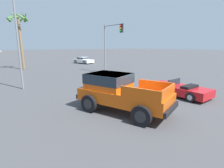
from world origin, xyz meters
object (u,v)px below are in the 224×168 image
object	(u,v)px
orange_pickup_truck	(118,90)
street_lamp_post	(16,21)
red_convertible_car	(180,89)
traffic_light_main	(111,39)
parked_car_white	(83,60)
palm_tree_tall	(19,27)

from	to	relation	value
orange_pickup_truck	street_lamp_post	distance (m)	9.72
red_convertible_car	traffic_light_main	world-z (taller)	traffic_light_main
red_convertible_car	street_lamp_post	bearing A→B (deg)	132.51
parked_car_white	palm_tree_tall	size ratio (longest dim) A/B	0.56
orange_pickup_truck	street_lamp_post	bearing A→B (deg)	91.50
red_convertible_car	palm_tree_tall	bearing A→B (deg)	103.25
red_convertible_car	parked_car_white	world-z (taller)	parked_car_white
traffic_light_main	parked_car_white	bearing A→B (deg)	166.07
red_convertible_car	palm_tree_tall	world-z (taller)	palm_tree_tall
orange_pickup_truck	street_lamp_post	size ratio (longest dim) A/B	0.61
street_lamp_post	palm_tree_tall	xyz separation A→B (m)	(2.86, 13.10, 0.83)
street_lamp_post	palm_tree_tall	bearing A→B (deg)	77.69
orange_pickup_truck	traffic_light_main	xyz separation A→B (m)	(7.91, 10.68, 3.11)
red_convertible_car	traffic_light_main	xyz separation A→B (m)	(2.71, 11.12, 3.79)
parked_car_white	traffic_light_main	distance (m)	13.93
orange_pickup_truck	palm_tree_tall	world-z (taller)	palm_tree_tall
parked_car_white	red_convertible_car	bearing A→B (deg)	64.61
red_convertible_car	parked_car_white	bearing A→B (deg)	75.92
orange_pickup_truck	red_convertible_car	size ratio (longest dim) A/B	1.32
orange_pickup_truck	traffic_light_main	world-z (taller)	traffic_light_main
red_convertible_car	palm_tree_tall	distance (m)	23.17
palm_tree_tall	orange_pickup_truck	bearing A→B (deg)	-89.85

